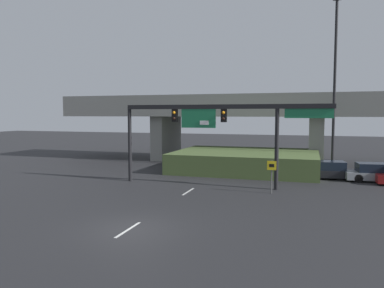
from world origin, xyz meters
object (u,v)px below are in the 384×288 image
at_px(highway_light_pole_near, 335,82).
at_px(parked_sedan_mid_right, 374,173).
at_px(speed_limit_sign, 272,172).
at_px(parked_sedan_near_right, 331,171).
at_px(signal_gantry, 215,120).

relative_size(highway_light_pole_near, parked_sedan_mid_right, 3.31).
bearing_deg(parked_sedan_mid_right, speed_limit_sign, -142.56).
xyz_separation_m(highway_light_pole_near, parked_sedan_mid_right, (2.88, -3.74, -7.40)).
distance_m(highway_light_pole_near, parked_sedan_near_right, 8.15).
distance_m(speed_limit_sign, highway_light_pole_near, 13.32).
xyz_separation_m(highway_light_pole_near, parked_sedan_near_right, (-0.22, -3.41, -7.40)).
distance_m(signal_gantry, highway_light_pole_near, 13.03).
relative_size(speed_limit_sign, highway_light_pole_near, 0.14).
xyz_separation_m(speed_limit_sign, highway_light_pole_near, (4.31, 10.73, 6.61)).
relative_size(signal_gantry, parked_sedan_near_right, 3.34).
xyz_separation_m(signal_gantry, highway_light_pole_near, (8.49, 9.34, 3.27)).
distance_m(signal_gantry, speed_limit_sign, 5.52).
distance_m(signal_gantry, parked_sedan_near_right, 10.98).
xyz_separation_m(speed_limit_sign, parked_sedan_near_right, (4.09, 7.32, -0.79)).
relative_size(signal_gantry, parked_sedan_mid_right, 3.26).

